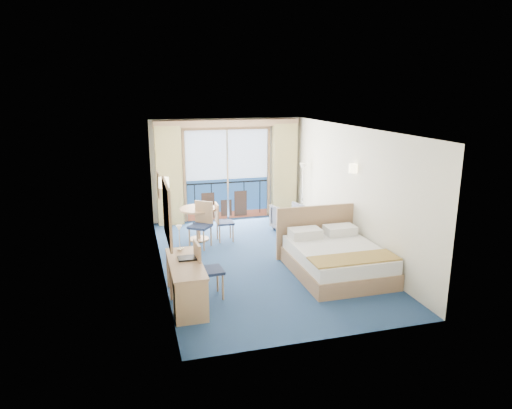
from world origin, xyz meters
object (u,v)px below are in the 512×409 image
object	(u,v)px
bed	(335,258)
armchair	(289,218)
floor_lamp	(303,178)
nightstand	(337,238)
table_chair_b	(202,222)
desk_chair	(205,267)
table_chair_a	(221,220)
round_table	(198,216)
desk	(189,291)

from	to	relation	value
bed	armchair	xyz separation A→B (m)	(0.04, 2.77, 0.03)
floor_lamp	bed	bearing A→B (deg)	-100.45
nightstand	table_chair_b	size ratio (longest dim) A/B	0.51
floor_lamp	desk_chair	xyz separation A→B (m)	(-3.21, -3.80, -0.64)
nightstand	table_chair_a	xyz separation A→B (m)	(-2.32, 1.26, 0.25)
armchair	floor_lamp	distance (m)	1.22
floor_lamp	round_table	bearing A→B (deg)	-166.02
nightstand	round_table	size ratio (longest dim) A/B	0.61
floor_lamp	table_chair_a	distance (m)	2.62
desk	nightstand	bearing A→B (deg)	31.34
table_chair_a	table_chair_b	size ratio (longest dim) A/B	0.89
floor_lamp	table_chair_b	distance (m)	3.14
bed	round_table	bearing A→B (deg)	129.64
nightstand	desk	world-z (taller)	desk
bed	round_table	distance (m)	3.50
desk_chair	round_table	distance (m)	3.11
nightstand	desk_chair	size ratio (longest dim) A/B	0.52
bed	table_chair_b	world-z (taller)	bed
round_table	table_chair_b	size ratio (longest dim) A/B	0.84
armchair	round_table	bearing A→B (deg)	-11.94
desk_chair	table_chair_b	distance (m)	2.65
table_chair_b	floor_lamp	bearing A→B (deg)	58.99
desk_chair	round_table	size ratio (longest dim) A/B	1.17
nightstand	armchair	size ratio (longest dim) A/B	0.71
armchair	desk	size ratio (longest dim) A/B	0.48
bed	desk_chair	bearing A→B (deg)	-171.05
desk	table_chair_a	xyz separation A→B (m)	(1.19, 3.40, 0.11)
round_table	armchair	bearing A→B (deg)	2.17
bed	armchair	world-z (taller)	bed
nightstand	armchair	bearing A→B (deg)	109.73
bed	armchair	size ratio (longest dim) A/B	2.83
armchair	desk	distance (m)	4.73
floor_lamp	table_chair_a	xyz separation A→B (m)	(-2.35, -0.93, -0.69)
bed	nightstand	size ratio (longest dim) A/B	3.99
bed	floor_lamp	xyz separation A→B (m)	(0.63, 3.40, 0.89)
bed	table_chair_a	world-z (taller)	bed
floor_lamp	desk	distance (m)	5.64
nightstand	desk_chair	world-z (taller)	desk_chair
table_chair_a	bed	bearing A→B (deg)	-144.35
floor_lamp	round_table	size ratio (longest dim) A/B	1.86
desk	round_table	size ratio (longest dim) A/B	1.79
armchair	desk_chair	world-z (taller)	desk_chair
nightstand	round_table	distance (m)	3.21
bed	nightstand	bearing A→B (deg)	63.61
table_chair_a	table_chair_b	xyz separation A→B (m)	(-0.50, -0.25, 0.06)
bed	desk	bearing A→B (deg)	-162.31
desk_chair	table_chair_a	bearing A→B (deg)	-20.81
nightstand	table_chair_a	size ratio (longest dim) A/B	0.58
desk	table_chair_a	bearing A→B (deg)	70.76
floor_lamp	table_chair_b	bearing A→B (deg)	-157.48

